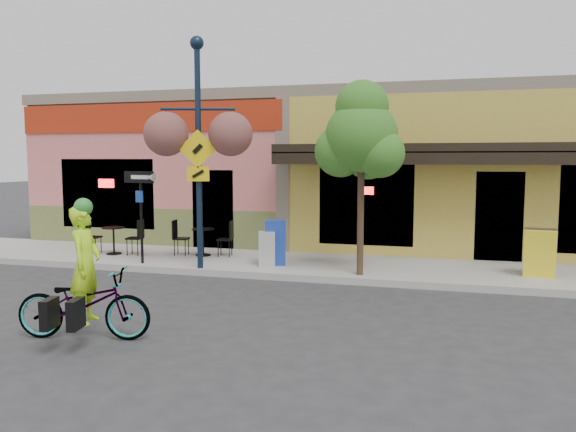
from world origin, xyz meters
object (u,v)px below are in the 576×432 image
object	(u,v)px
building	(346,170)
newspaper_box_blue	(275,242)
cyclist_rider	(86,282)
newspaper_box_grey	(267,249)
one_way_sign	(141,218)
bicycle	(84,304)
street_tree	(361,178)
lamp_post	(199,154)

from	to	relation	value
building	newspaper_box_blue	xyz separation A→B (m)	(-0.64, -5.98, -1.58)
cyclist_rider	newspaper_box_grey	world-z (taller)	cyclist_rider
cyclist_rider	newspaper_box_grey	xyz separation A→B (m)	(1.03, 5.29, -0.30)
cyclist_rider	one_way_sign	world-z (taller)	one_way_sign
building	bicycle	bearing A→B (deg)	-99.17
street_tree	newspaper_box_grey	bearing A→B (deg)	169.46
bicycle	street_tree	world-z (taller)	street_tree
bicycle	newspaper_box_grey	bearing A→B (deg)	-23.06
building	newspaper_box_blue	size ratio (longest dim) A/B	17.55
building	newspaper_box_blue	distance (m)	6.22
building	one_way_sign	world-z (taller)	building
bicycle	lamp_post	world-z (taller)	lamp_post
newspaper_box_blue	street_tree	distance (m)	2.66
lamp_post	newspaper_box_blue	xyz separation A→B (m)	(1.51, 0.87, -2.04)
bicycle	newspaper_box_grey	world-z (taller)	bicycle
lamp_post	street_tree	xyz separation A→B (m)	(3.57, 0.24, -0.50)
newspaper_box_blue	newspaper_box_grey	distance (m)	0.29
lamp_post	bicycle	bearing A→B (deg)	-103.29
newspaper_box_blue	building	bearing A→B (deg)	68.66
one_way_sign	newspaper_box_grey	world-z (taller)	one_way_sign
one_way_sign	newspaper_box_blue	size ratio (longest dim) A/B	2.09
cyclist_rider	bicycle	bearing A→B (deg)	78.46
cyclist_rider	newspaper_box_blue	distance (m)	5.64
cyclist_rider	street_tree	size ratio (longest dim) A/B	0.41
building	newspaper_box_grey	world-z (taller)	building
cyclist_rider	one_way_sign	xyz separation A→B (m)	(-1.90, 4.82, 0.39)
newspaper_box_blue	lamp_post	bearing A→B (deg)	-165.17
street_tree	building	bearing A→B (deg)	102.20
street_tree	newspaper_box_blue	bearing A→B (deg)	162.91
building	lamp_post	bearing A→B (deg)	-107.37
building	bicycle	world-z (taller)	building
bicycle	newspaper_box_grey	xyz separation A→B (m)	(1.08, 5.29, 0.03)
lamp_post	one_way_sign	size ratio (longest dim) A/B	2.36
cyclist_rider	street_tree	distance (m)	6.01
cyclist_rider	building	bearing A→B (deg)	-20.47
cyclist_rider	one_way_sign	bearing A→B (deg)	9.97
cyclist_rider	street_tree	bearing A→B (deg)	-45.07
street_tree	lamp_post	bearing A→B (deg)	-176.21
building	one_way_sign	bearing A→B (deg)	-119.02
newspaper_box_grey	newspaper_box_blue	bearing A→B (deg)	39.57
building	newspaper_box_blue	bearing A→B (deg)	-96.08
lamp_post	newspaper_box_grey	size ratio (longest dim) A/B	6.45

